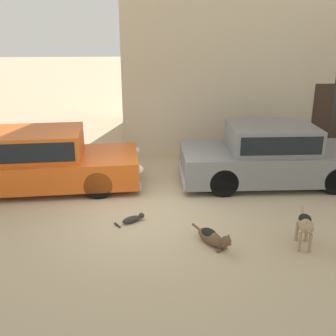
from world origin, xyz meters
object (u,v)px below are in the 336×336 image
Objects in this scene: parked_sedan_nearest at (38,160)px; stray_cat at (133,219)px; parked_sedan_second at (272,155)px; stray_dog_tan at (305,224)px; stray_dog_spotted at (212,237)px.

stray_cat is at bearing -44.87° from parked_sedan_nearest.
parked_sedan_second is 4.78× the size of stray_dog_tan.
parked_sedan_nearest is 6.18m from stray_dog_tan.
stray_dog_spotted is 1.75m from stray_cat.
stray_cat is (-3.38, -2.00, -0.65)m from parked_sedan_second.
parked_sedan_second is (5.64, 0.01, 0.02)m from parked_sedan_nearest.
parked_sedan_second is at bearing -173.23° from stray_dog_tan.
parked_sedan_nearest is 5.25× the size of stray_dog_spotted.
parked_sedan_second is 4.90× the size of stray_dog_spotted.
stray_dog_tan is at bearing -34.25° from parked_sedan_nearest.
stray_dog_spotted is at bearing -64.19° from stray_cat.
stray_dog_tan is 1.56× the size of stray_cat.
stray_cat is at bearing -98.12° from stray_dog_tan.
stray_dog_tan reaches higher than stray_dog_spotted.
parked_sedan_second is 7.48× the size of stray_cat.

